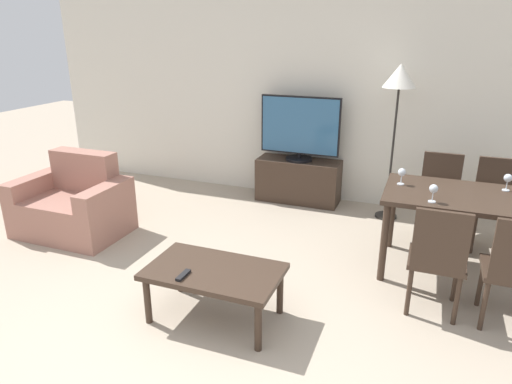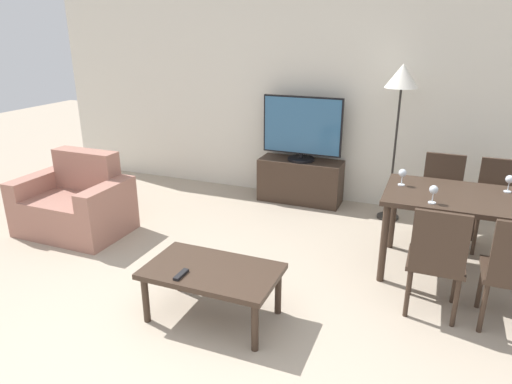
% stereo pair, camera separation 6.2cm
% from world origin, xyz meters
% --- Properties ---
extents(wall_back, '(7.34, 0.06, 2.70)m').
position_xyz_m(wall_back, '(0.00, 3.66, 1.35)').
color(wall_back, silver).
rests_on(wall_back, ground_plane).
extents(armchair, '(1.08, 0.72, 0.82)m').
position_xyz_m(armchair, '(-2.03, 1.68, 0.29)').
color(armchair, '#9E6B5B').
rests_on(armchair, ground_plane).
extents(tv_stand, '(1.00, 0.38, 0.52)m').
position_xyz_m(tv_stand, '(-0.12, 3.40, 0.26)').
color(tv_stand, '#38281E').
rests_on(tv_stand, ground_plane).
extents(tv, '(0.95, 0.32, 0.76)m').
position_xyz_m(tv, '(-0.12, 3.40, 0.90)').
color(tv, black).
rests_on(tv, tv_stand).
extents(coffee_table, '(0.96, 0.57, 0.40)m').
position_xyz_m(coffee_table, '(-0.01, 0.83, 0.35)').
color(coffee_table, '#38281E').
rests_on(coffee_table, ground_plane).
extents(dining_table, '(1.43, 0.80, 0.73)m').
position_xyz_m(dining_table, '(1.72, 2.17, 0.64)').
color(dining_table, '#38281E').
rests_on(dining_table, ground_plane).
extents(dining_chair_near, '(0.40, 0.40, 0.86)m').
position_xyz_m(dining_chair_near, '(1.47, 1.46, 0.48)').
color(dining_chair_near, '#38281E').
rests_on(dining_chair_near, ground_plane).
extents(dining_chair_far, '(0.40, 0.40, 0.86)m').
position_xyz_m(dining_chair_far, '(1.97, 2.88, 0.48)').
color(dining_chair_far, '#38281E').
rests_on(dining_chair_far, ground_plane).
extents(dining_chair_far_left, '(0.40, 0.40, 0.86)m').
position_xyz_m(dining_chair_far_left, '(1.47, 2.88, 0.48)').
color(dining_chair_far_left, '#38281E').
rests_on(dining_chair_far_left, ground_plane).
extents(floor_lamp, '(0.34, 0.34, 1.68)m').
position_xyz_m(floor_lamp, '(0.96, 3.26, 1.47)').
color(floor_lamp, black).
rests_on(floor_lamp, ground_plane).
extents(remote_primary, '(0.04, 0.15, 0.02)m').
position_xyz_m(remote_primary, '(-0.16, 0.67, 0.41)').
color(remote_primary, black).
rests_on(remote_primary, coffee_table).
extents(wine_glass_left, '(0.07, 0.07, 0.15)m').
position_xyz_m(wine_glass_left, '(1.96, 2.40, 0.83)').
color(wine_glass_left, silver).
rests_on(wine_glass_left, dining_table).
extents(wine_glass_center, '(0.07, 0.07, 0.15)m').
position_xyz_m(wine_glass_center, '(1.39, 1.89, 0.83)').
color(wine_glass_center, silver).
rests_on(wine_glass_center, dining_table).
extents(wine_glass_right, '(0.07, 0.07, 0.15)m').
position_xyz_m(wine_glass_right, '(1.13, 2.25, 0.83)').
color(wine_glass_right, silver).
rests_on(wine_glass_right, dining_table).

